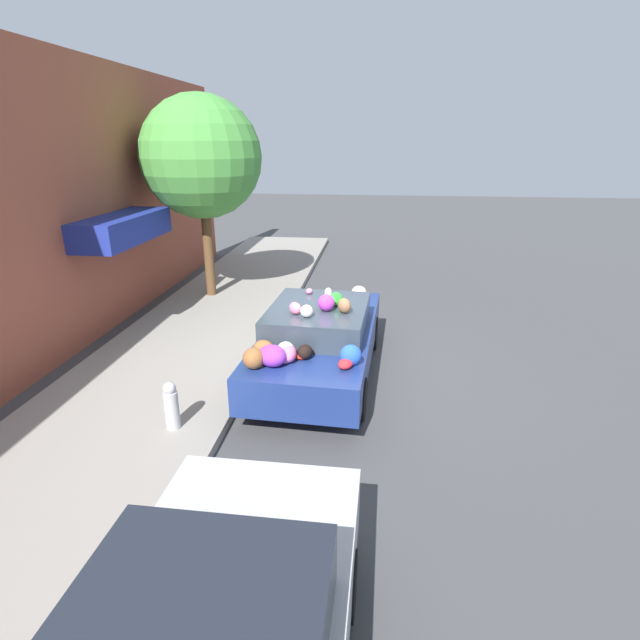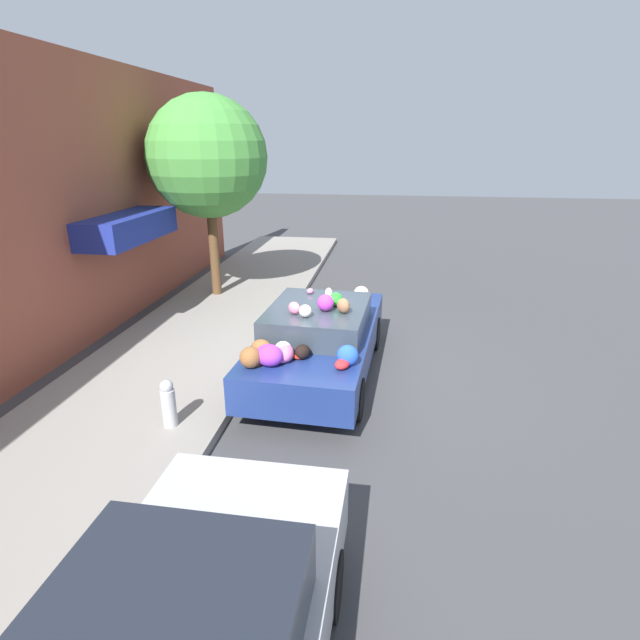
# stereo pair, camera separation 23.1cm
# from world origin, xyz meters

# --- Properties ---
(ground_plane) EXTENTS (60.00, 60.00, 0.00)m
(ground_plane) POSITION_xyz_m (0.00, 0.00, 0.00)
(ground_plane) COLOR #424244
(sidewalk_curb) EXTENTS (24.00, 3.20, 0.15)m
(sidewalk_curb) POSITION_xyz_m (0.00, 2.70, 0.07)
(sidewalk_curb) COLOR gray
(sidewalk_curb) RESTS_ON ground
(building_facade) EXTENTS (18.00, 1.20, 5.47)m
(building_facade) POSITION_xyz_m (0.08, 4.92, 2.71)
(building_facade) COLOR #9E4C38
(building_facade) RESTS_ON ground
(street_tree) EXTENTS (2.85, 2.85, 4.80)m
(street_tree) POSITION_xyz_m (3.98, 3.29, 3.51)
(street_tree) COLOR brown
(street_tree) RESTS_ON sidewalk_curb
(fire_hydrant) EXTENTS (0.20, 0.20, 0.70)m
(fire_hydrant) POSITION_xyz_m (-2.20, 1.79, 0.49)
(fire_hydrant) COLOR #B2B2B7
(fire_hydrant) RESTS_ON sidewalk_curb
(art_car) EXTENTS (4.43, 2.01, 1.59)m
(art_car) POSITION_xyz_m (-0.07, 0.01, 0.72)
(art_car) COLOR navy
(art_car) RESTS_ON ground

